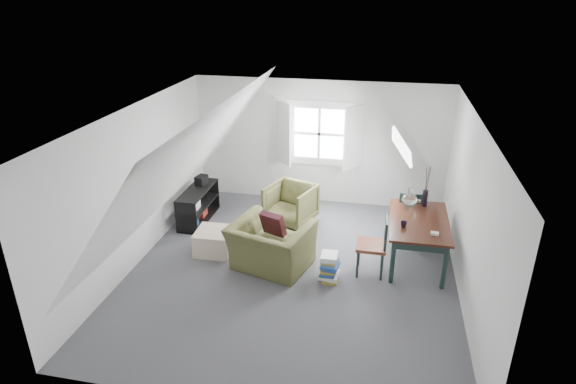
% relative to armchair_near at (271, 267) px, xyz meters
% --- Properties ---
extents(floor, '(5.50, 5.50, 0.00)m').
position_rel_armchair_near_xyz_m(floor, '(0.35, -0.04, 0.00)').
color(floor, '#494A4F').
rests_on(floor, ground).
extents(ceiling, '(5.50, 5.50, 0.00)m').
position_rel_armchair_near_xyz_m(ceiling, '(0.35, -0.04, 2.50)').
color(ceiling, white).
rests_on(ceiling, wall_back).
extents(wall_back, '(5.00, 0.00, 5.00)m').
position_rel_armchair_near_xyz_m(wall_back, '(0.35, 2.71, 1.25)').
color(wall_back, silver).
rests_on(wall_back, ground).
extents(wall_front, '(5.00, 0.00, 5.00)m').
position_rel_armchair_near_xyz_m(wall_front, '(0.35, -2.79, 1.25)').
color(wall_front, silver).
rests_on(wall_front, ground).
extents(wall_left, '(0.00, 5.50, 5.50)m').
position_rel_armchair_near_xyz_m(wall_left, '(-2.15, -0.04, 1.25)').
color(wall_left, silver).
rests_on(wall_left, ground).
extents(wall_right, '(0.00, 5.50, 5.50)m').
position_rel_armchair_near_xyz_m(wall_right, '(2.85, -0.04, 1.25)').
color(wall_right, silver).
rests_on(wall_right, ground).
extents(slope_left, '(3.19, 5.50, 4.48)m').
position_rel_armchair_near_xyz_m(slope_left, '(-1.20, -0.04, 1.78)').
color(slope_left, white).
rests_on(slope_left, wall_left).
extents(slope_right, '(3.19, 5.50, 4.48)m').
position_rel_armchair_near_xyz_m(slope_right, '(1.90, -0.04, 1.78)').
color(slope_right, white).
rests_on(slope_right, wall_right).
extents(dormer_window, '(1.71, 0.35, 1.30)m').
position_rel_armchair_near_xyz_m(dormer_window, '(0.35, 2.63, 1.45)').
color(dormer_window, white).
rests_on(dormer_window, wall_back).
extents(skylight, '(0.35, 0.75, 0.47)m').
position_rel_armchair_near_xyz_m(skylight, '(1.90, 1.26, 1.75)').
color(skylight, white).
rests_on(skylight, slope_right).
extents(armchair_near, '(1.41, 1.31, 0.76)m').
position_rel_armchair_near_xyz_m(armchair_near, '(0.00, 0.00, 0.00)').
color(armchair_near, '#4D4E29').
rests_on(armchair_near, floor).
extents(armchair_far, '(1.03, 1.04, 0.75)m').
position_rel_armchair_near_xyz_m(armchair_far, '(-0.01, 1.61, 0.00)').
color(armchair_far, '#4D4E29').
rests_on(armchair_far, floor).
extents(throw_pillow, '(0.44, 0.35, 0.40)m').
position_rel_armchair_near_xyz_m(throw_pillow, '(-0.00, 0.15, 0.69)').
color(throw_pillow, '#330D15').
rests_on(throw_pillow, armchair_near).
extents(ottoman, '(0.61, 0.61, 0.39)m').
position_rel_armchair_near_xyz_m(ottoman, '(-1.05, 0.28, 0.20)').
color(ottoman, '#C8B19B').
rests_on(ottoman, floor).
extents(dining_table, '(0.91, 1.52, 0.76)m').
position_rel_armchair_near_xyz_m(dining_table, '(2.25, 0.62, 0.66)').
color(dining_table, '#32160D').
rests_on(dining_table, floor).
extents(demijohn, '(0.25, 0.25, 0.35)m').
position_rel_armchair_near_xyz_m(demijohn, '(2.10, 1.07, 0.90)').
color(demijohn, silver).
rests_on(demijohn, dining_table).
extents(vase_twigs, '(0.09, 0.10, 0.70)m').
position_rel_armchair_near_xyz_m(vase_twigs, '(2.35, 1.17, 0.91)').
color(vase_twigs, black).
rests_on(vase_twigs, dining_table).
extents(cup, '(0.10, 0.10, 0.09)m').
position_rel_armchair_near_xyz_m(cup, '(2.00, 0.32, 0.76)').
color(cup, black).
rests_on(cup, dining_table).
extents(paper_box, '(0.12, 0.09, 0.04)m').
position_rel_armchair_near_xyz_m(paper_box, '(2.45, 0.17, 0.78)').
color(paper_box, white).
rests_on(paper_box, dining_table).
extents(dining_chair_far, '(0.44, 0.44, 0.93)m').
position_rel_armchair_near_xyz_m(dining_chair_far, '(2.14, 1.41, 0.48)').
color(dining_chair_far, brown).
rests_on(dining_chair_far, floor).
extents(dining_chair_near, '(0.45, 0.45, 0.96)m').
position_rel_armchair_near_xyz_m(dining_chair_near, '(1.58, 0.15, 0.50)').
color(dining_chair_near, brown).
rests_on(dining_chair_near, floor).
extents(media_shelf, '(0.41, 1.22, 0.62)m').
position_rel_armchair_near_xyz_m(media_shelf, '(-1.75, 1.32, 0.28)').
color(media_shelf, black).
rests_on(media_shelf, floor).
extents(electronics_box, '(0.22, 0.27, 0.19)m').
position_rel_armchair_near_xyz_m(electronics_box, '(-1.75, 1.61, 0.71)').
color(electronics_box, black).
rests_on(electronics_box, media_shelf).
extents(magazine_stack, '(0.32, 0.38, 0.43)m').
position_rel_armchair_near_xyz_m(magazine_stack, '(0.95, -0.18, 0.22)').
color(magazine_stack, '#B29933').
rests_on(magazine_stack, floor).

